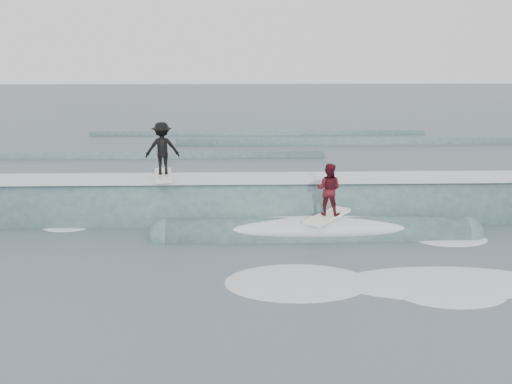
{
  "coord_description": "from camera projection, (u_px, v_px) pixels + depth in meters",
  "views": [
    {
      "loc": [
        -0.51,
        -15.35,
        5.48
      ],
      "look_at": [
        0.0,
        2.15,
        1.1
      ],
      "focal_mm": 40.0,
      "sensor_mm": 36.0,
      "label": 1
    }
  ],
  "objects": [
    {
      "name": "whitewater",
      "position": [
        385.0,
        271.0,
        14.5
      ],
      "size": [
        13.9,
        6.86,
        0.1
      ],
      "color": "silver",
      "rests_on": "ground"
    },
    {
      "name": "breaking_wave",
      "position": [
        262.0,
        217.0,
        19.04
      ],
      "size": [
        23.48,
        4.1,
        2.65
      ],
      "color": "#335556",
      "rests_on": "ground"
    },
    {
      "name": "surfer_black",
      "position": [
        162.0,
        151.0,
        18.65
      ],
      "size": [
        1.19,
        2.06,
        1.81
      ],
      "color": "silver",
      "rests_on": "ground"
    },
    {
      "name": "surfer_red",
      "position": [
        328.0,
        193.0,
        16.88
      ],
      "size": [
        1.64,
        1.93,
        1.66
      ],
      "color": "white",
      "rests_on": "ground"
    },
    {
      "name": "far_swells",
      "position": [
        261.0,
        146.0,
        33.36
      ],
      "size": [
        35.8,
        8.65,
        0.8
      ],
      "color": "#335556",
      "rests_on": "ground"
    },
    {
      "name": "ground",
      "position": [
        258.0,
        248.0,
        16.23
      ],
      "size": [
        160.0,
        160.0,
        0.0
      ],
      "primitive_type": "plane",
      "color": "#374650",
      "rests_on": "ground"
    }
  ]
}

